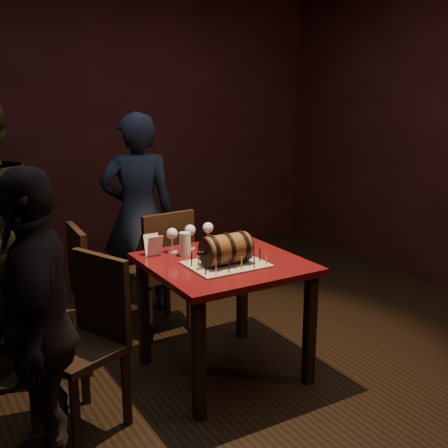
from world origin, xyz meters
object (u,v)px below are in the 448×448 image
(chair_left_rear, at_px, (64,292))
(person_back, at_px, (138,214))
(wine_glass_left, at_px, (172,235))
(wine_glass_mid, at_px, (190,231))
(wine_glass_right, at_px, (208,229))
(chair_left_front, at_px, (89,333))
(chair_back, at_px, (163,266))
(pint_of_ale, at_px, (185,245))
(person_left_front, at_px, (38,328))
(pub_table, at_px, (224,278))
(barrel_cake, at_px, (226,249))

(chair_left_rear, bearing_deg, person_back, 40.61)
(wine_glass_left, relative_size, wine_glass_mid, 1.00)
(wine_glass_left, xyz_separation_m, chair_left_rear, (-0.64, 0.25, -0.35))
(wine_glass_right, height_order, chair_left_front, chair_left_front)
(wine_glass_left, distance_m, person_back, 0.94)
(chair_back, distance_m, person_back, 0.58)
(chair_left_rear, bearing_deg, chair_left_front, -94.01)
(pint_of_ale, bearing_deg, wine_glass_right, 27.35)
(wine_glass_mid, height_order, chair_left_front, chair_left_front)
(chair_back, xyz_separation_m, person_left_front, (-1.12, -1.12, 0.21))
(wine_glass_right, height_order, chair_left_rear, chair_left_rear)
(wine_glass_right, distance_m, pint_of_ale, 0.26)
(wine_glass_mid, distance_m, person_back, 0.91)
(pub_table, distance_m, chair_left_front, 0.90)
(barrel_cake, relative_size, chair_left_front, 0.36)
(barrel_cake, distance_m, wine_glass_right, 0.43)
(pint_of_ale, distance_m, chair_left_rear, 0.82)
(pub_table, distance_m, person_back, 1.25)
(pub_table, relative_size, person_left_front, 0.61)
(wine_glass_mid, relative_size, wine_glass_right, 1.00)
(pub_table, distance_m, chair_back, 0.74)
(person_back, bearing_deg, wine_glass_left, 99.35)
(chair_left_front, bearing_deg, wine_glass_mid, 27.36)
(pub_table, relative_size, chair_left_rear, 0.97)
(chair_left_front, height_order, person_back, person_back)
(person_back, bearing_deg, pint_of_ale, 102.29)
(wine_glass_right, bearing_deg, chair_left_front, -156.14)
(barrel_cake, bearing_deg, chair_back, 93.11)
(person_back, bearing_deg, chair_left_front, 76.24)
(chair_back, bearing_deg, wine_glass_left, -105.35)
(pub_table, bearing_deg, barrel_cake, -112.13)
(barrel_cake, height_order, chair_back, barrel_cake)
(pub_table, bearing_deg, wine_glass_right, 77.32)
(barrel_cake, height_order, wine_glass_right, barrel_cake)
(barrel_cake, height_order, wine_glass_mid, barrel_cake)
(chair_left_front, relative_size, person_back, 0.58)
(pint_of_ale, height_order, chair_back, chair_back)
(barrel_cake, relative_size, chair_back, 0.36)
(wine_glass_left, distance_m, person_left_front, 1.23)
(wine_glass_mid, relative_size, person_back, 0.10)
(wine_glass_right, relative_size, person_back, 0.10)
(pub_table, xyz_separation_m, chair_back, (-0.08, 0.73, -0.12))
(person_left_front, bearing_deg, chair_back, 150.95)
(wine_glass_mid, bearing_deg, pub_table, -80.27)
(wine_glass_left, bearing_deg, pint_of_ale, -70.56)
(wine_glass_mid, height_order, pint_of_ale, wine_glass_mid)
(chair_left_rear, bearing_deg, chair_back, 12.41)
(wine_glass_mid, bearing_deg, wine_glass_right, -1.98)
(pint_of_ale, bearing_deg, person_left_front, -150.23)
(wine_glass_left, distance_m, wine_glass_right, 0.27)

